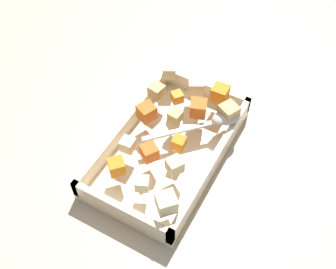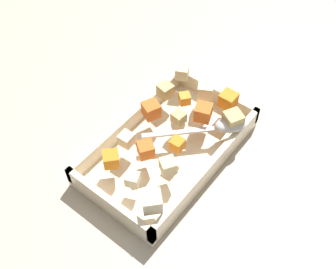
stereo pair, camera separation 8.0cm
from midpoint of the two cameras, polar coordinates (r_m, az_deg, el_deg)
name	(u,v)px [view 2 (the right image)]	position (r m, az deg, el deg)	size (l,w,h in m)	color
ground_plane	(167,149)	(0.86, 2.56, -2.15)	(4.00, 4.00, 0.00)	#BCB29E
baking_dish	(168,149)	(0.84, 2.73, -2.16)	(0.35, 0.21, 0.05)	beige
carrot_chunk_heap_top	(203,112)	(0.84, 7.57, 2.86)	(0.03, 0.03, 0.03)	orange
carrot_chunk_near_right	(185,99)	(0.87, 4.95, 4.74)	(0.02, 0.02, 0.02)	orange
carrot_chunk_mid_left	(111,159)	(0.77, -4.81, -3.56)	(0.03, 0.03, 0.03)	orange
carrot_chunk_corner_ne	(151,110)	(0.84, 0.44, 3.24)	(0.03, 0.03, 0.03)	orange
carrot_chunk_far_right	(177,144)	(0.79, 4.16, -1.51)	(0.02, 0.02, 0.02)	orange
carrot_chunk_rim_edge	(147,150)	(0.78, 0.01, -2.32)	(0.03, 0.03, 0.03)	orange
carrot_chunk_back_center	(228,100)	(0.87, 10.86, 4.51)	(0.03, 0.03, 0.03)	orange
potato_chunk_corner_se	(168,166)	(0.76, 3.05, -4.48)	(0.03, 0.03, 0.03)	beige
potato_chunk_heap_side	(152,201)	(0.72, 1.04, -9.34)	(0.03, 0.03, 0.03)	beige
potato_chunk_corner_sw	(177,117)	(0.83, 3.98, 2.29)	(0.02, 0.02, 0.02)	tan
potato_chunk_near_spoon	(182,72)	(0.92, 4.47, 8.32)	(0.03, 0.03, 0.03)	beige
potato_chunk_near_left	(126,139)	(0.79, -2.82, -0.86)	(0.03, 0.03, 0.03)	beige
potato_chunk_under_handle	(133,179)	(0.74, -1.76, -6.33)	(0.02, 0.02, 0.02)	beige
potato_chunk_corner_nw	(233,120)	(0.83, 11.61, 1.79)	(0.03, 0.03, 0.03)	tan
potato_chunk_mid_right	(204,89)	(0.88, 7.55, 5.98)	(0.03, 0.03, 0.03)	beige
potato_chunk_far_left	(165,90)	(0.88, 2.28, 5.89)	(0.03, 0.03, 0.03)	tan
serving_spoon	(224,126)	(0.83, 10.38, 1.02)	(0.16, 0.16, 0.02)	silver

